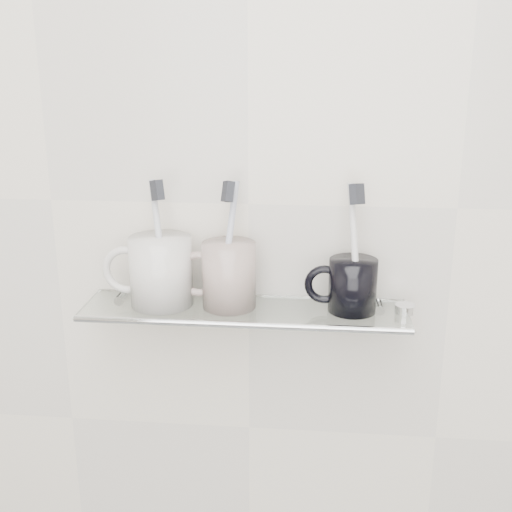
# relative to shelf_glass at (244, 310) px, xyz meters

# --- Properties ---
(wall_back) EXTENTS (2.50, 0.00, 2.50)m
(wall_back) POSITION_rel_shelf_glass_xyz_m (0.00, 0.06, 0.15)
(wall_back) COLOR beige
(wall_back) RESTS_ON ground
(shelf_glass) EXTENTS (0.50, 0.12, 0.01)m
(shelf_glass) POSITION_rel_shelf_glass_xyz_m (0.00, 0.00, 0.00)
(shelf_glass) COLOR silver
(shelf_glass) RESTS_ON wall_back
(shelf_rail) EXTENTS (0.50, 0.01, 0.01)m
(shelf_rail) POSITION_rel_shelf_glass_xyz_m (0.00, -0.06, 0.00)
(shelf_rail) COLOR silver
(shelf_rail) RESTS_ON shelf_glass
(bracket_left) EXTENTS (0.02, 0.03, 0.02)m
(bracket_left) POSITION_rel_shelf_glass_xyz_m (-0.21, 0.05, -0.01)
(bracket_left) COLOR silver
(bracket_left) RESTS_ON wall_back
(bracket_right) EXTENTS (0.02, 0.03, 0.02)m
(bracket_right) POSITION_rel_shelf_glass_xyz_m (0.21, 0.05, -0.01)
(bracket_right) COLOR silver
(bracket_right) RESTS_ON wall_back
(mug_left) EXTENTS (0.13, 0.13, 0.11)m
(mug_left) POSITION_rel_shelf_glass_xyz_m (-0.13, 0.00, 0.06)
(mug_left) COLOR silver
(mug_left) RESTS_ON shelf_glass
(mug_left_handle) EXTENTS (0.08, 0.01, 0.08)m
(mug_left_handle) POSITION_rel_shelf_glass_xyz_m (-0.18, 0.00, 0.06)
(mug_left_handle) COLOR silver
(mug_left_handle) RESTS_ON mug_left
(toothbrush_left) EXTENTS (0.04, 0.05, 0.19)m
(toothbrush_left) POSITION_rel_shelf_glass_xyz_m (-0.13, 0.00, 0.10)
(toothbrush_left) COLOR #B9BDC3
(toothbrush_left) RESTS_ON mug_left
(bristles_left) EXTENTS (0.03, 0.03, 0.03)m
(bristles_left) POSITION_rel_shelf_glass_xyz_m (-0.13, 0.00, 0.19)
(bristles_left) COLOR #23252A
(bristles_left) RESTS_ON toothbrush_left
(mug_center) EXTENTS (0.09, 0.09, 0.10)m
(mug_center) POSITION_rel_shelf_glass_xyz_m (-0.02, 0.00, 0.06)
(mug_center) COLOR silver
(mug_center) RESTS_ON shelf_glass
(mug_center_handle) EXTENTS (0.07, 0.01, 0.07)m
(mug_center_handle) POSITION_rel_shelf_glass_xyz_m (-0.07, 0.00, 0.06)
(mug_center_handle) COLOR silver
(mug_center_handle) RESTS_ON mug_center
(toothbrush_center) EXTENTS (0.03, 0.07, 0.19)m
(toothbrush_center) POSITION_rel_shelf_glass_xyz_m (-0.02, 0.00, 0.10)
(toothbrush_center) COLOR #A1AAC8
(toothbrush_center) RESTS_ON mug_center
(bristles_center) EXTENTS (0.02, 0.03, 0.04)m
(bristles_center) POSITION_rel_shelf_glass_xyz_m (-0.02, 0.00, 0.19)
(bristles_center) COLOR #23252A
(bristles_center) RESTS_ON toothbrush_center
(mug_right) EXTENTS (0.08, 0.08, 0.08)m
(mug_right) POSITION_rel_shelf_glass_xyz_m (0.16, 0.00, 0.04)
(mug_right) COLOR black
(mug_right) RESTS_ON shelf_glass
(mug_right_handle) EXTENTS (0.06, 0.01, 0.06)m
(mug_right_handle) POSITION_rel_shelf_glass_xyz_m (0.12, 0.00, 0.04)
(mug_right_handle) COLOR black
(mug_right_handle) RESTS_ON mug_right
(toothbrush_right) EXTENTS (0.03, 0.06, 0.19)m
(toothbrush_right) POSITION_rel_shelf_glass_xyz_m (0.16, 0.00, 0.10)
(toothbrush_right) COLOR silver
(toothbrush_right) RESTS_ON mug_right
(bristles_right) EXTENTS (0.03, 0.03, 0.03)m
(bristles_right) POSITION_rel_shelf_glass_xyz_m (0.16, 0.00, 0.19)
(bristles_right) COLOR #23252A
(bristles_right) RESTS_ON toothbrush_right
(chrome_cap) EXTENTS (0.03, 0.03, 0.01)m
(chrome_cap) POSITION_rel_shelf_glass_xyz_m (0.24, 0.00, 0.01)
(chrome_cap) COLOR silver
(chrome_cap) RESTS_ON shelf_glass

